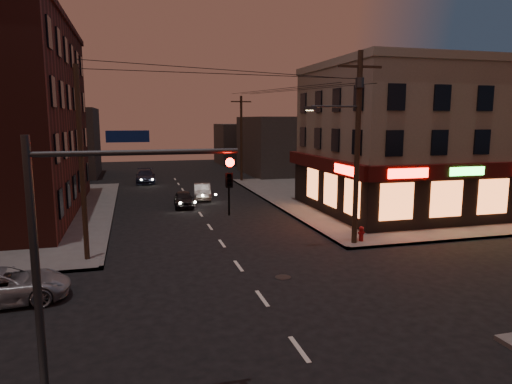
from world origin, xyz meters
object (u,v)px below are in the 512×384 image
object	(u,v)px
suv_cross	(1,286)
sedan_near	(184,199)
sedan_mid	(202,191)
sedan_far	(145,176)
fire_hydrant	(361,233)

from	to	relation	value
suv_cross	sedan_near	bearing A→B (deg)	-33.43
sedan_mid	sedan_far	bearing A→B (deg)	118.19
sedan_far	fire_hydrant	world-z (taller)	sedan_far
sedan_near	fire_hydrant	bearing A→B (deg)	-54.56
sedan_mid	fire_hydrant	distance (m)	17.46
suv_cross	sedan_far	distance (m)	32.30
sedan_near	fire_hydrant	xyz separation A→B (m)	(8.17, -13.13, -0.01)
sedan_near	sedan_mid	bearing A→B (deg)	62.26
sedan_far	fire_hydrant	distance (m)	29.74
sedan_near	sedan_far	bearing A→B (deg)	103.01
suv_cross	sedan_mid	bearing A→B (deg)	-34.21
sedan_near	suv_cross	bearing A→B (deg)	-112.95
sedan_mid	sedan_far	distance (m)	12.28
sedan_near	sedan_mid	distance (m)	3.72
sedan_mid	sedan_near	bearing A→B (deg)	-113.96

